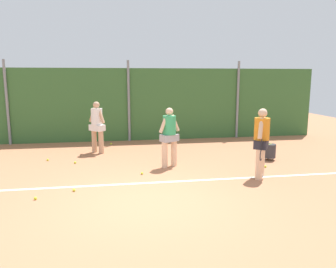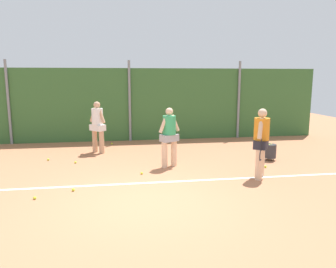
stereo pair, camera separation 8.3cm
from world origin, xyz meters
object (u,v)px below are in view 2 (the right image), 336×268
at_px(tennis_ball_1, 142,173).
at_px(tennis_ball_2, 175,146).
at_px(tennis_ball_0, 48,160).
at_px(tennis_ball_3, 35,198).
at_px(ball_hopper, 270,151).
at_px(tennis_ball_8, 265,167).
at_px(player_foreground_near, 261,140).
at_px(player_midcourt, 169,134).
at_px(tennis_ball_6, 112,144).
at_px(tennis_ball_7, 75,162).
at_px(tennis_ball_4, 73,190).
at_px(player_backcourt_far, 98,124).
at_px(tennis_ball_5, 269,150).

distance_m(tennis_ball_1, tennis_ball_2, 3.53).
bearing_deg(tennis_ball_0, tennis_ball_3, -83.25).
xyz_separation_m(ball_hopper, tennis_ball_8, (-0.51, -0.78, -0.26)).
relative_size(tennis_ball_1, tennis_ball_3, 1.00).
height_order(player_foreground_near, tennis_ball_0, player_foreground_near).
distance_m(player_midcourt, tennis_ball_6, 3.92).
bearing_deg(tennis_ball_3, tennis_ball_2, 50.71).
height_order(tennis_ball_3, tennis_ball_7, same).
height_order(tennis_ball_1, tennis_ball_2, same).
height_order(tennis_ball_0, tennis_ball_4, same).
bearing_deg(tennis_ball_3, player_midcourt, 33.09).
distance_m(player_foreground_near, tennis_ball_8, 1.40).
bearing_deg(player_midcourt, tennis_ball_2, 48.69).
bearing_deg(tennis_ball_4, tennis_ball_2, 54.19).
bearing_deg(player_foreground_near, player_backcourt_far, -96.04).
height_order(tennis_ball_2, tennis_ball_7, same).
bearing_deg(tennis_ball_5, tennis_ball_2, 160.20).
xyz_separation_m(player_midcourt, tennis_ball_4, (-2.44, -1.68, -0.92)).
relative_size(tennis_ball_2, tennis_ball_5, 1.00).
relative_size(tennis_ball_0, tennis_ball_7, 1.00).
distance_m(ball_hopper, tennis_ball_3, 6.77).
bearing_deg(tennis_ball_5, tennis_ball_6, 160.13).
bearing_deg(player_backcourt_far, player_midcourt, 0.22).
xyz_separation_m(tennis_ball_0, tennis_ball_8, (6.24, -1.78, 0.00)).
bearing_deg(tennis_ball_2, tennis_ball_7, -151.56).
distance_m(player_foreground_near, tennis_ball_6, 6.18).
relative_size(player_backcourt_far, ball_hopper, 3.38).
relative_size(tennis_ball_3, tennis_ball_7, 1.00).
bearing_deg(player_foreground_near, tennis_ball_8, 179.93).
bearing_deg(player_foreground_near, tennis_ball_0, -81.19).
bearing_deg(tennis_ball_2, player_midcourt, -103.70).
height_order(tennis_ball_0, tennis_ball_8, same).
xyz_separation_m(ball_hopper, tennis_ball_2, (-2.55, 2.34, -0.26)).
distance_m(player_foreground_near, player_backcourt_far, 5.46).
distance_m(player_backcourt_far, tennis_ball_3, 4.41).
bearing_deg(tennis_ball_7, player_foreground_near, -24.22).
bearing_deg(tennis_ball_8, tennis_ball_2, 123.20).
relative_size(tennis_ball_2, tennis_ball_7, 1.00).
xyz_separation_m(ball_hopper, tennis_ball_7, (-5.88, 0.53, -0.26)).
bearing_deg(tennis_ball_7, tennis_ball_8, -13.73).
bearing_deg(ball_hopper, tennis_ball_7, 174.82).
bearing_deg(tennis_ball_7, tennis_ball_1, -37.15).
distance_m(player_foreground_near, tennis_ball_1, 3.18).
relative_size(player_backcourt_far, tennis_ball_3, 26.26).
bearing_deg(tennis_ball_7, player_midcourt, -16.07).
xyz_separation_m(tennis_ball_5, tennis_ball_7, (-6.43, -0.69, 0.00)).
xyz_separation_m(player_foreground_near, player_backcourt_far, (-4.20, 3.49, -0.01)).
distance_m(tennis_ball_2, tennis_ball_5, 3.29).
height_order(ball_hopper, tennis_ball_7, ball_hopper).
height_order(player_midcourt, tennis_ball_6, player_midcourt).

